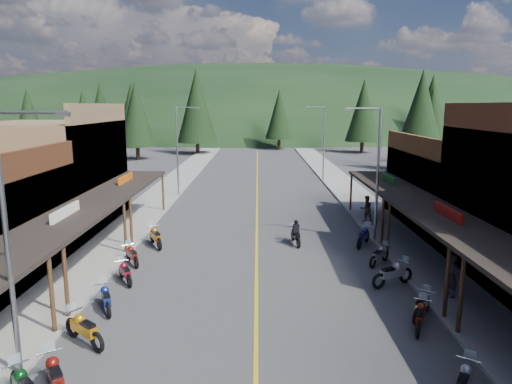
{
  "coord_description": "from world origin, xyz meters",
  "views": [
    {
      "loc": [
        0.05,
        -18.45,
        8.09
      ],
      "look_at": [
        -0.04,
        8.21,
        3.0
      ],
      "focal_mm": 32.0,
      "sensor_mm": 36.0,
      "label": 1
    }
  ],
  "objects_px": {
    "bike_west_10": "(156,236)",
    "pine_8": "(84,122)",
    "pine_4": "(363,110)",
    "pine_10": "(136,114)",
    "bike_west_8": "(125,271)",
    "bike_east_9": "(379,254)",
    "pine_1": "(132,110)",
    "pine_0": "(28,114)",
    "bike_west_6": "(84,328)",
    "streetlight_1": "(179,147)",
    "streetlight_2": "(375,168)",
    "rider_on_bike": "(296,234)",
    "bike_east_5": "(464,381)",
    "bike_west_7": "(106,297)",
    "bike_east_6": "(421,315)",
    "bike_west_5": "(55,374)",
    "pine_5": "(432,106)",
    "pedestrian_east_b": "(366,209)",
    "bike_east_8": "(393,273)",
    "pine_3": "(279,114)",
    "pedestrian_east_a": "(452,276)",
    "pine_2": "(197,106)",
    "streetlight_0": "(11,235)",
    "pine_11": "(421,113)",
    "bike_east_7": "(422,304)",
    "bike_west_9": "(132,254)",
    "pine_7": "(101,109)",
    "shop_east_3": "(464,190)",
    "bike_east_10": "(363,235)",
    "shop_west_3": "(49,175)",
    "pine_9": "(432,118)"
  },
  "relations": [
    {
      "from": "bike_west_10",
      "to": "pine_8",
      "type": "bearing_deg",
      "value": 89.49
    },
    {
      "from": "pine_4",
      "to": "pine_10",
      "type": "distance_m",
      "value": 37.37
    },
    {
      "from": "bike_west_8",
      "to": "bike_east_9",
      "type": "height_order",
      "value": "bike_east_9"
    },
    {
      "from": "pine_1",
      "to": "pine_0",
      "type": "bearing_deg",
      "value": -153.43
    },
    {
      "from": "bike_west_6",
      "to": "streetlight_1",
      "type": "bearing_deg",
      "value": 41.45
    },
    {
      "from": "streetlight_2",
      "to": "rider_on_bike",
      "type": "relative_size",
      "value": 3.81
    },
    {
      "from": "streetlight_1",
      "to": "bike_east_5",
      "type": "relative_size",
      "value": 3.96
    },
    {
      "from": "pine_1",
      "to": "bike_west_7",
      "type": "relative_size",
      "value": 6.25
    },
    {
      "from": "bike_east_6",
      "to": "bike_west_8",
      "type": "bearing_deg",
      "value": -174.91
    },
    {
      "from": "pine_1",
      "to": "bike_west_5",
      "type": "xyz_separation_m",
      "value": [
        18.33,
        -76.81,
        -6.62
      ]
    },
    {
      "from": "pine_0",
      "to": "pine_5",
      "type": "distance_m",
      "value": 74.69
    },
    {
      "from": "pedestrian_east_b",
      "to": "bike_west_8",
      "type": "bearing_deg",
      "value": 28.23
    },
    {
      "from": "streetlight_1",
      "to": "bike_east_8",
      "type": "xyz_separation_m",
      "value": [
        13.13,
        -20.86,
        -3.82
      ]
    },
    {
      "from": "pine_0",
      "to": "pine_3",
      "type": "distance_m",
      "value": 44.18
    },
    {
      "from": "bike_east_8",
      "to": "pedestrian_east_a",
      "type": "bearing_deg",
      "value": 27.28
    },
    {
      "from": "streetlight_1",
      "to": "pine_2",
      "type": "relative_size",
      "value": 0.57
    },
    {
      "from": "streetlight_0",
      "to": "pedestrian_east_a",
      "type": "relative_size",
      "value": 4.41
    },
    {
      "from": "pine_11",
      "to": "pedestrian_east_a",
      "type": "xyz_separation_m",
      "value": [
        -11.8,
        -38.33,
        -6.13
      ]
    },
    {
      "from": "bike_east_7",
      "to": "bike_west_9",
      "type": "bearing_deg",
      "value": -169.6
    },
    {
      "from": "pine_8",
      "to": "bike_west_5",
      "type": "height_order",
      "value": "pine_8"
    },
    {
      "from": "bike_west_8",
      "to": "pine_0",
      "type": "bearing_deg",
      "value": 88.55
    },
    {
      "from": "pine_4",
      "to": "bike_west_7",
      "type": "xyz_separation_m",
      "value": [
        -23.99,
        -61.45,
        -6.67
      ]
    },
    {
      "from": "bike_east_5",
      "to": "pine_7",
      "type": "bearing_deg",
      "value": 147.88
    },
    {
      "from": "pine_2",
      "to": "bike_west_5",
      "type": "distance_m",
      "value": 65.37
    },
    {
      "from": "shop_east_3",
      "to": "bike_east_8",
      "type": "bearing_deg",
      "value": -126.7
    },
    {
      "from": "bike_east_10",
      "to": "pine_8",
      "type": "bearing_deg",
      "value": 159.3
    },
    {
      "from": "pine_4",
      "to": "pine_8",
      "type": "distance_m",
      "value": 44.74
    },
    {
      "from": "pine_5",
      "to": "bike_west_10",
      "type": "height_order",
      "value": "pine_5"
    },
    {
      "from": "bike_west_6",
      "to": "rider_on_bike",
      "type": "height_order",
      "value": "rider_on_bike"
    },
    {
      "from": "pine_1",
      "to": "bike_west_6",
      "type": "xyz_separation_m",
      "value": [
        18.12,
        -74.09,
        -6.6
      ]
    },
    {
      "from": "streetlight_1",
      "to": "pine_11",
      "type": "bearing_deg",
      "value": 30.7
    },
    {
      "from": "pedestrian_east_b",
      "to": "bike_west_7",
      "type": "bearing_deg",
      "value": 35.17
    },
    {
      "from": "shop_west_3",
      "to": "pine_9",
      "type": "distance_m",
      "value": 50.71
    },
    {
      "from": "pine_2",
      "to": "pine_0",
      "type": "bearing_deg",
      "value": 172.41
    },
    {
      "from": "streetlight_1",
      "to": "pine_9",
      "type": "distance_m",
      "value": 38.61
    },
    {
      "from": "pine_7",
      "to": "pine_3",
      "type": "bearing_deg",
      "value": -15.52
    },
    {
      "from": "bike_west_9",
      "to": "bike_east_10",
      "type": "xyz_separation_m",
      "value": [
        12.62,
        3.22,
        0.08
      ]
    },
    {
      "from": "pine_4",
      "to": "bike_east_6",
      "type": "xyz_separation_m",
      "value": [
        -11.99,
        -62.94,
        -6.67
      ]
    },
    {
      "from": "shop_west_3",
      "to": "pine_5",
      "type": "relative_size",
      "value": 0.78
    },
    {
      "from": "bike_west_5",
      "to": "bike_east_8",
      "type": "xyz_separation_m",
      "value": [
        11.85,
        7.95,
        0.02
      ]
    },
    {
      "from": "streetlight_1",
      "to": "pine_11",
      "type": "xyz_separation_m",
      "value": [
        26.95,
        16.0,
        2.73
      ]
    },
    {
      "from": "pine_1",
      "to": "rider_on_bike",
      "type": "xyz_separation_m",
      "value": [
        26.3,
        -62.57,
        -6.62
      ]
    },
    {
      "from": "pedestrian_east_a",
      "to": "bike_west_6",
      "type": "bearing_deg",
      "value": -91.36
    },
    {
      "from": "streetlight_0",
      "to": "bike_west_8",
      "type": "relative_size",
      "value": 4.17
    },
    {
      "from": "pine_0",
      "to": "bike_east_6",
      "type": "bearing_deg",
      "value": -54.68
    },
    {
      "from": "pine_8",
      "to": "bike_east_5",
      "type": "xyz_separation_m",
      "value": [
        27.78,
        -47.03,
        -5.4
      ]
    },
    {
      "from": "bike_east_6",
      "to": "rider_on_bike",
      "type": "height_order",
      "value": "rider_on_bike"
    },
    {
      "from": "bike_west_5",
      "to": "shop_west_3",
      "type": "bearing_deg",
      "value": 80.74
    },
    {
      "from": "pine_2",
      "to": "pine_4",
      "type": "xyz_separation_m",
      "value": [
        28.0,
        2.0,
        -0.75
      ]
    },
    {
      "from": "shop_east_3",
      "to": "bike_west_5",
      "type": "xyz_separation_m",
      "value": [
        -19.43,
        -18.11,
        -1.91
      ]
    }
  ]
}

